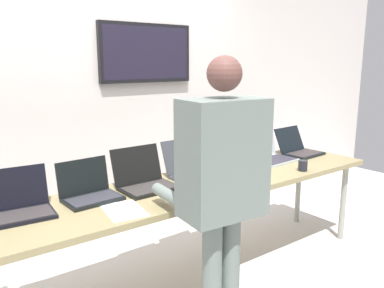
{
  "coord_description": "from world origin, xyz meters",
  "views": [
    {
      "loc": [
        -1.51,
        -2.12,
        1.6
      ],
      "look_at": [
        0.06,
        -0.01,
        1.04
      ],
      "focal_mm": 36.55,
      "sensor_mm": 36.0,
      "label": 1
    }
  ],
  "objects": [
    {
      "name": "ground",
      "position": [
        0.0,
        0.0,
        -0.02
      ],
      "size": [
        8.0,
        8.0,
        0.04
      ],
      "primitive_type": "cube",
      "color": "#BBB7B1"
    },
    {
      "name": "laptop_station_5",
      "position": [
        1.0,
        0.14,
        0.81
      ],
      "size": [
        0.4,
        0.34,
        0.28
      ],
      "color": "#ADB6B6",
      "rests_on": "workbench"
    },
    {
      "name": "coffee_mug",
      "position": [
        0.97,
        -0.25,
        0.79
      ],
      "size": [
        0.07,
        0.07,
        0.08
      ],
      "color": "#20202A",
      "rests_on": "workbench"
    },
    {
      "name": "laptop_station_6",
      "position": [
        1.4,
        0.14,
        0.8
      ],
      "size": [
        0.38,
        0.37,
        0.23
      ],
      "color": "black",
      "rests_on": "workbench"
    },
    {
      "name": "workbench",
      "position": [
        0.0,
        0.0,
        0.7
      ],
      "size": [
        3.36,
        0.7,
        0.75
      ],
      "color": "#8D7F55",
      "rests_on": "ground"
    },
    {
      "name": "paper_sheet",
      "position": [
        -0.55,
        -0.17,
        0.75
      ],
      "size": [
        0.25,
        0.32,
        0.0
      ],
      "color": "white",
      "rests_on": "workbench"
    },
    {
      "name": "laptop_station_2",
      "position": [
        -0.25,
        0.13,
        0.81
      ],
      "size": [
        0.38,
        0.34,
        0.27
      ],
      "color": "black",
      "rests_on": "workbench"
    },
    {
      "name": "person",
      "position": [
        -0.2,
        -0.62,
        0.98
      ],
      "size": [
        0.47,
        0.61,
        1.63
      ],
      "color": "slate",
      "rests_on": "ground"
    },
    {
      "name": "laptop_station_0",
      "position": [
        -1.05,
        0.13,
        0.81
      ],
      "size": [
        0.36,
        0.32,
        0.25
      ],
      "color": "black",
      "rests_on": "workbench"
    },
    {
      "name": "laptop_station_3",
      "position": [
        0.17,
        0.15,
        0.81
      ],
      "size": [
        0.36,
        0.36,
        0.26
      ],
      "color": "#363A40",
      "rests_on": "workbench"
    },
    {
      "name": "laptop_station_4",
      "position": [
        0.6,
        0.11,
        0.81
      ],
      "size": [
        0.38,
        0.29,
        0.24
      ],
      "color": "#B2B5B9",
      "rests_on": "workbench"
    },
    {
      "name": "back_wall",
      "position": [
        0.01,
        1.13,
        1.38
      ],
      "size": [
        8.0,
        0.11,
        2.75
      ],
      "color": "silver",
      "rests_on": "ground"
    },
    {
      "name": "laptop_station_1",
      "position": [
        -0.64,
        0.14,
        0.81
      ],
      "size": [
        0.35,
        0.29,
        0.24
      ],
      "color": "black",
      "rests_on": "workbench"
    }
  ]
}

